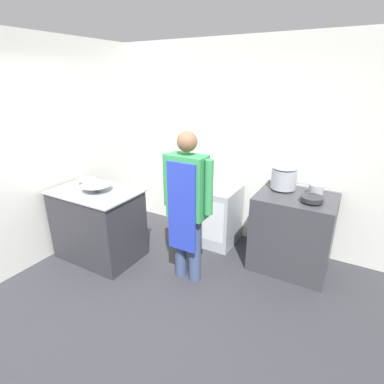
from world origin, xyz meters
The scene contains 12 objects.
ground_plane centered at (0.00, 0.00, 0.00)m, with size 14.00×14.00×0.00m, color #2D2D33.
wall_back centered at (0.00, 2.08, 1.35)m, with size 8.00×0.05×2.70m.
wall_left centered at (-1.67, 1.00, 1.35)m, with size 0.05×8.00×2.70m.
prep_counter centered at (-1.06, 0.65, 0.46)m, with size 1.07×0.72×0.91m.
stove centered at (1.15, 1.64, 0.47)m, with size 0.89×0.72×0.96m.
fridge_unit centered at (0.07, 1.73, 0.41)m, with size 0.62×0.59×0.82m.
person_cook centered at (0.17, 0.80, 0.97)m, with size 0.60×0.24×1.72m.
mixing_bowl centered at (-1.03, 0.65, 0.95)m, with size 0.38×0.38×0.08m.
small_bowl centered at (-1.34, 0.80, 0.94)m, with size 0.25×0.25×0.06m.
stock_pot centered at (0.95, 1.77, 1.10)m, with size 0.30×0.30×0.28m.
saute_pan centered at (1.33, 1.51, 0.98)m, with size 0.24×0.24×0.05m.
sauce_pot centered at (1.33, 1.77, 1.01)m, with size 0.16×0.16×0.11m.
Camera 1 is at (1.68, -1.74, 2.21)m, focal length 28.00 mm.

